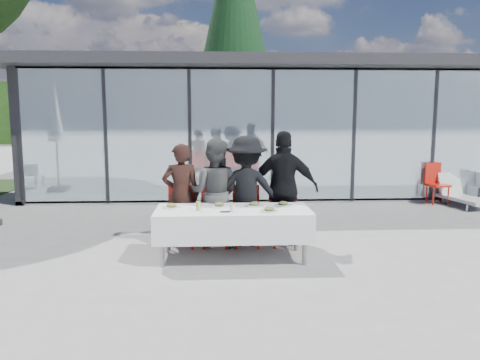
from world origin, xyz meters
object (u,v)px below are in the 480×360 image
at_px(plate_extra, 269,210).
at_px(plate_d, 283,204).
at_px(diner_chair_a, 182,213).
at_px(diner_chair_b, 215,213).
at_px(plate_c, 255,204).
at_px(diner_chair_c, 246,212).
at_px(diner_chair_d, 284,212).
at_px(dining_table, 233,223).
at_px(diner_a, 181,195).
at_px(juice_bottle, 198,206).
at_px(diner_d, 284,188).
at_px(spare_chair_a, 435,181).
at_px(diner_b, 215,193).
at_px(spare_chair_b, 404,179).
at_px(diner_c, 246,191).
at_px(conifer_tree, 235,20).
at_px(lounger, 461,194).
at_px(folded_eyeglasses, 225,212).
at_px(plate_a, 172,206).
at_px(plate_b, 219,205).

bearing_deg(plate_extra, plate_d, 57.89).
height_order(diner_chair_a, diner_chair_b, same).
bearing_deg(plate_c, diner_chair_c, 99.25).
bearing_deg(diner_chair_d, dining_table, -139.00).
xyz_separation_m(diner_a, juice_bottle, (0.31, -0.83, -0.02)).
relative_size(plate_c, plate_extra, 1.00).
bearing_deg(juice_bottle, diner_d, 31.23).
xyz_separation_m(diner_a, plate_c, (1.14, -0.54, -0.06)).
bearing_deg(spare_chair_a, diner_b, -147.44).
bearing_deg(diner_chair_c, diner_chair_d, 0.00).
distance_m(juice_bottle, spare_chair_b, 6.76).
relative_size(diner_c, plate_c, 6.26).
bearing_deg(conifer_tree, diner_c, -91.45).
height_order(diner_a, lounger, diner_a).
xyz_separation_m(plate_c, folded_eyeglasses, (-0.46, -0.43, -0.02)).
relative_size(diner_chair_a, diner_c, 0.55).
relative_size(diner_a, diner_chair_c, 1.71).
distance_m(plate_a, spare_chair_b, 6.92).
distance_m(diner_d, spare_chair_a, 5.35).
height_order(dining_table, conifer_tree, conifer_tree).
xyz_separation_m(plate_a, lounger, (6.40, 3.70, -0.52)).
bearing_deg(diner_a, diner_chair_c, 173.02).
height_order(diner_c, spare_chair_b, diner_c).
relative_size(diner_chair_b, folded_eyeglasses, 6.96).
bearing_deg(plate_d, diner_b, 152.87).
distance_m(diner_chair_b, plate_a, 0.92).
height_order(plate_d, plate_extra, same).
height_order(plate_a, plate_b, same).
height_order(juice_bottle, spare_chair_a, spare_chair_a).
bearing_deg(conifer_tree, diner_chair_a, -96.24).
xyz_separation_m(diner_chair_a, lounger, (6.30, 3.08, -0.28)).
bearing_deg(plate_c, diner_chair_a, 154.17).
bearing_deg(diner_chair_c, diner_a, -179.34).
bearing_deg(diner_a, lounger, -161.46).
bearing_deg(diner_chair_a, conifer_tree, 83.76).
xyz_separation_m(diner_b, spare_chair_b, (4.68, 3.82, -0.33)).
relative_size(plate_extra, folded_eyeglasses, 2.03).
bearing_deg(spare_chair_a, diner_chair_c, -144.81).
bearing_deg(plate_d, spare_chair_b, 50.15).
bearing_deg(conifer_tree, plate_b, -93.36).
distance_m(diner_chair_c, plate_c, 0.61).
xyz_separation_m(diner_chair_d, plate_extra, (-0.35, -0.97, 0.24)).
bearing_deg(diner_b, spare_chair_a, -132.92).
bearing_deg(plate_b, lounger, 32.77).
bearing_deg(diner_c, plate_c, 105.21).
bearing_deg(diner_d, diner_chair_c, 12.01).
relative_size(dining_table, spare_chair_a, 2.32).
xyz_separation_m(plate_a, folded_eyeglasses, (0.78, -0.37, -0.02)).
distance_m(plate_a, plate_b, 0.70).
xyz_separation_m(diner_chair_c, juice_bottle, (-0.75, -0.84, 0.28)).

